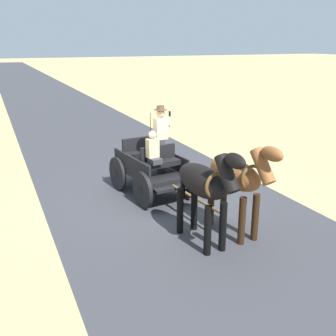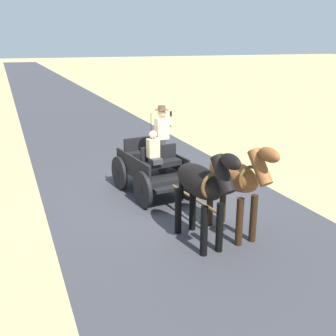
% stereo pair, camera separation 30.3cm
% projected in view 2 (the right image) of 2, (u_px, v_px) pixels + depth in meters
% --- Properties ---
extents(ground_plane, '(200.00, 200.00, 0.00)m').
position_uv_depth(ground_plane, '(163.00, 197.00, 10.93)').
color(ground_plane, tan).
extents(road_surface, '(6.27, 160.00, 0.01)m').
position_uv_depth(road_surface, '(163.00, 197.00, 10.93)').
color(road_surface, '#38383D').
rests_on(road_surface, ground).
extents(horse_drawn_carriage, '(1.69, 4.52, 2.50)m').
position_uv_depth(horse_drawn_carriage, '(153.00, 166.00, 10.88)').
color(horse_drawn_carriage, black).
rests_on(horse_drawn_carriage, ground).
extents(horse_near_side, '(0.71, 2.14, 2.21)m').
position_uv_depth(horse_near_side, '(236.00, 178.00, 8.40)').
color(horse_near_side, brown).
rests_on(horse_near_side, ground).
extents(horse_off_side, '(0.67, 2.14, 2.21)m').
position_uv_depth(horse_off_side, '(202.00, 185.00, 8.00)').
color(horse_off_side, black).
rests_on(horse_off_side, ground).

